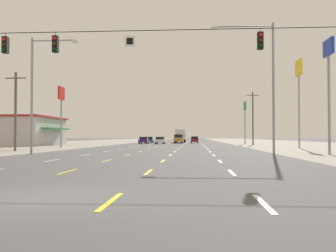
% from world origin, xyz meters
% --- Properties ---
extents(ground_plane, '(572.00, 572.00, 0.00)m').
position_xyz_m(ground_plane, '(0.00, 66.00, 0.00)').
color(ground_plane, '#4C4C4F').
extents(lot_apron_left, '(28.00, 440.00, 0.01)m').
position_xyz_m(lot_apron_left, '(-24.75, 66.00, 0.00)').
color(lot_apron_left, gray).
rests_on(lot_apron_left, ground).
extents(lot_apron_right, '(28.00, 440.00, 0.01)m').
position_xyz_m(lot_apron_right, '(24.75, 66.00, 0.00)').
color(lot_apron_right, gray).
rests_on(lot_apron_right, ground).
extents(lane_markings, '(10.64, 227.60, 0.01)m').
position_xyz_m(lane_markings, '(0.00, 104.50, 0.01)').
color(lane_markings, white).
rests_on(lane_markings, ground).
extents(signal_span_wire, '(25.29, 0.53, 8.59)m').
position_xyz_m(signal_span_wire, '(-0.24, 11.55, 4.86)').
color(signal_span_wire, brown).
rests_on(signal_span_wire, ground).
extents(sedan_inner_left_nearest, '(1.80, 4.50, 1.46)m').
position_xyz_m(sedan_inner_left_nearest, '(-3.36, 70.35, 0.76)').
color(sedan_inner_left_nearest, white).
rests_on(sedan_inner_left_nearest, ground).
extents(sedan_far_left_near, '(1.80, 4.50, 1.46)m').
position_xyz_m(sedan_far_left_near, '(-6.89, 71.72, 0.76)').
color(sedan_far_left_near, '#4C196B').
rests_on(sedan_far_left_near, ground).
extents(suv_center_turn_mid, '(1.98, 4.90, 1.98)m').
position_xyz_m(suv_center_turn_mid, '(0.11, 78.28, 1.03)').
color(suv_center_turn_mid, '#B28C33').
rests_on(suv_center_turn_mid, ground).
extents(hatchback_inner_right_midfar, '(1.72, 3.90, 1.54)m').
position_xyz_m(hatchback_inner_right_midfar, '(3.73, 80.63, 0.78)').
color(hatchback_inner_right_midfar, maroon).
rests_on(hatchback_inner_right_midfar, ground).
extents(sedan_far_left_far, '(1.80, 4.50, 1.46)m').
position_xyz_m(sedan_far_left_far, '(-6.95, 81.70, 0.76)').
color(sedan_far_left_far, navy).
rests_on(sedan_far_left_far, ground).
extents(box_truck_center_turn_farther, '(2.40, 7.20, 3.23)m').
position_xyz_m(box_truck_center_turn_farther, '(0.25, 87.70, 1.84)').
color(box_truck_center_turn_farther, black).
rests_on(box_truck_center_turn_farther, ground).
extents(sedan_inner_right_farthest, '(1.80, 4.50, 1.46)m').
position_xyz_m(sedan_inner_right_farthest, '(3.68, 119.62, 0.76)').
color(sedan_inner_right_farthest, '#B28C33').
rests_on(sedan_inner_right_farthest, ground).
extents(storefront_left_row_1, '(15.07, 15.08, 4.94)m').
position_xyz_m(storefront_left_row_1, '(-27.40, 56.15, 2.48)').
color(storefront_left_row_1, '#B2B2B7').
rests_on(storefront_left_row_1, ground).
extents(pole_sign_left_row_1, '(0.24, 2.18, 8.31)m').
position_xyz_m(pole_sign_left_row_1, '(-14.43, 42.47, 6.36)').
color(pole_sign_left_row_1, gray).
rests_on(pole_sign_left_row_1, ground).
extents(pole_sign_right_row_0, '(0.24, 2.18, 9.70)m').
position_xyz_m(pole_sign_right_row_0, '(14.96, 23.97, 7.28)').
color(pole_sign_right_row_0, gray).
rests_on(pole_sign_right_row_0, ground).
extents(pole_sign_right_row_1, '(0.24, 2.77, 11.63)m').
position_xyz_m(pole_sign_right_row_1, '(17.41, 42.70, 9.15)').
color(pole_sign_right_row_1, gray).
rests_on(pole_sign_right_row_1, ground).
extents(pole_sign_right_row_2, '(0.24, 2.50, 8.49)m').
position_xyz_m(pole_sign_right_row_2, '(13.80, 69.52, 6.60)').
color(pole_sign_right_row_2, gray).
rests_on(pole_sign_right_row_2, ground).
extents(streetlight_left_row_0, '(4.11, 0.26, 9.96)m').
position_xyz_m(streetlight_left_row_0, '(-9.75, 22.82, 5.75)').
color(streetlight_left_row_0, gray).
rests_on(streetlight_left_row_0, ground).
extents(streetlight_right_row_0, '(5.16, 0.26, 10.86)m').
position_xyz_m(streetlight_right_row_0, '(9.61, 22.82, 6.34)').
color(streetlight_right_row_0, gray).
rests_on(streetlight_right_row_0, ground).
extents(utility_pole_left_row_0, '(2.20, 0.26, 8.20)m').
position_xyz_m(utility_pole_left_row_0, '(-14.88, 29.82, 4.29)').
color(utility_pole_left_row_0, brown).
rests_on(utility_pole_left_row_0, ground).
extents(utility_pole_right_row_1, '(2.20, 0.26, 9.59)m').
position_xyz_m(utility_pole_right_row_1, '(14.24, 61.87, 4.99)').
color(utility_pole_right_row_1, brown).
rests_on(utility_pole_right_row_1, ground).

